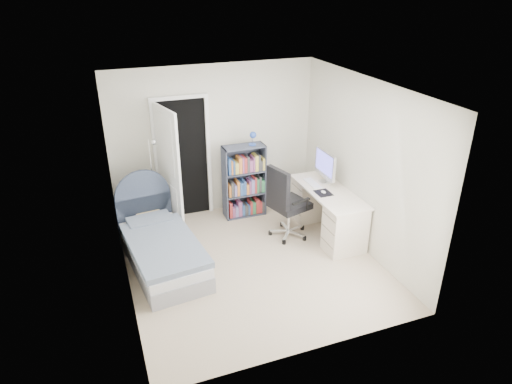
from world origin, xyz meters
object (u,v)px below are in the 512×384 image
object	(u,v)px
bed	(161,248)
floor_lamp	(156,196)
office_chair	(285,200)
bookcase	(245,183)
nightstand	(147,214)
desk	(327,210)

from	to	relation	value
bed	floor_lamp	xyz separation A→B (m)	(0.11, 0.90, 0.38)
office_chair	bookcase	bearing A→B (deg)	109.16
bed	floor_lamp	distance (m)	0.98
nightstand	desk	bearing A→B (deg)	-20.21
bed	office_chair	world-z (taller)	office_chair
floor_lamp	desk	world-z (taller)	floor_lamp
bookcase	desk	size ratio (longest dim) A/B	0.96
floor_lamp	office_chair	distance (m)	1.99
nightstand	desk	world-z (taller)	desk
bed	office_chair	distance (m)	1.96
bed	bookcase	distance (m)	1.91
bed	floor_lamp	world-z (taller)	floor_lamp
floor_lamp	desk	bearing A→B (deg)	-20.86
nightstand	floor_lamp	bearing A→B (deg)	-10.14
bookcase	desk	world-z (taller)	bookcase
nightstand	office_chair	distance (m)	2.17
nightstand	bookcase	size ratio (longest dim) A/B	0.37
bed	bookcase	size ratio (longest dim) A/B	1.30
floor_lamp	bookcase	world-z (taller)	floor_lamp
nightstand	office_chair	size ratio (longest dim) A/B	0.46
bookcase	nightstand	bearing A→B (deg)	-177.76
bed	bookcase	xyz separation A→B (m)	(1.60, 0.99, 0.32)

